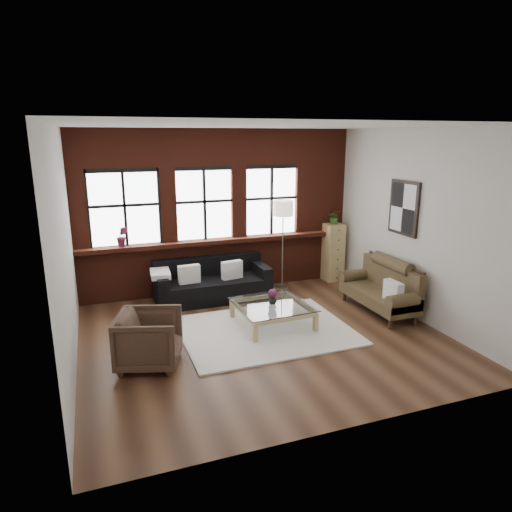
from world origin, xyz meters
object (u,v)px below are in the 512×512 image
object	(u,v)px
armchair	(149,339)
floor_lamp	(283,241)
coffee_table	(272,315)
vase	(272,300)
dark_sofa	(212,280)
drawer_chest	(333,252)
vintage_settee	(379,288)

from	to	relation	value
armchair	floor_lamp	xyz separation A→B (m)	(3.02, 2.46, 0.60)
coffee_table	vase	world-z (taller)	vase
dark_sofa	armchair	bearing A→B (deg)	-123.33
coffee_table	drawer_chest	size ratio (longest dim) A/B	0.94
armchair	floor_lamp	world-z (taller)	floor_lamp
drawer_chest	vintage_settee	bearing A→B (deg)	-94.55
dark_sofa	armchair	distance (m)	2.68
coffee_table	vase	size ratio (longest dim) A/B	8.07
dark_sofa	vintage_settee	size ratio (longest dim) A/B	1.29
dark_sofa	drawer_chest	size ratio (longest dim) A/B	1.75
armchair	floor_lamp	size ratio (longest dim) A/B	0.43
vase	floor_lamp	size ratio (longest dim) A/B	0.07
vintage_settee	armchair	world-z (taller)	vintage_settee
dark_sofa	floor_lamp	bearing A→B (deg)	8.28
armchair	vase	xyz separation A→B (m)	(2.08, 0.68, 0.07)
armchair	vase	bearing A→B (deg)	-54.09
dark_sofa	vintage_settee	xyz separation A→B (m)	(2.61, -1.63, 0.05)
vintage_settee	drawer_chest	distance (m)	1.95
armchair	vase	world-z (taller)	armchair
dark_sofa	drawer_chest	distance (m)	2.79
drawer_chest	floor_lamp	world-z (taller)	floor_lamp
floor_lamp	armchair	bearing A→B (deg)	-140.79
armchair	coffee_table	world-z (taller)	armchair
coffee_table	drawer_chest	xyz separation A→B (m)	(2.16, 1.86, 0.44)
vintage_settee	armchair	size ratio (longest dim) A/B	2.00
coffee_table	drawer_chest	distance (m)	2.88
dark_sofa	vase	xyz separation A→B (m)	(0.61, -1.55, 0.06)
armchair	drawer_chest	xyz separation A→B (m)	(4.24, 2.54, 0.24)
floor_lamp	vase	bearing A→B (deg)	-117.74
coffee_table	vase	bearing A→B (deg)	0.00
vintage_settee	drawer_chest	bearing A→B (deg)	85.45
coffee_table	vase	distance (m)	0.27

